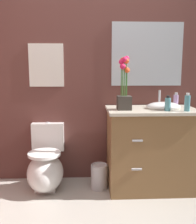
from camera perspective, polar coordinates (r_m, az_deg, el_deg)
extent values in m
cube|color=brown|center=(3.00, 3.66, 8.67)|extent=(4.00, 0.05, 2.50)
ellipsoid|color=white|center=(2.89, -11.47, -12.90)|extent=(0.38, 0.48, 0.40)
cube|color=white|center=(2.98, -11.25, -14.49)|extent=(0.22, 0.26, 0.18)
cube|color=white|center=(3.06, -10.86, -5.30)|extent=(0.36, 0.13, 0.32)
cylinder|color=white|center=(2.80, -11.68, -8.98)|extent=(0.34, 0.34, 0.03)
cylinder|color=#B7B7BC|center=(3.02, -10.96, -2.37)|extent=(0.04, 0.04, 0.02)
cube|color=brown|center=(2.88, 11.42, -8.22)|extent=(0.90, 0.52, 0.85)
cube|color=beige|center=(2.78, 11.72, 0.42)|extent=(0.94, 0.56, 0.03)
ellipsoid|color=white|center=(2.81, 14.12, 1.14)|extent=(0.36, 0.26, 0.10)
cylinder|color=#B7B7BC|center=(2.95, 13.29, 2.94)|extent=(0.02, 0.02, 0.18)
cube|color=#B7B7BC|center=(2.53, 8.64, -6.24)|extent=(0.10, 0.02, 0.02)
cube|color=#B7B7BC|center=(2.63, 8.48, -12.31)|extent=(0.10, 0.02, 0.02)
cube|color=#38332D|center=(2.66, 5.74, 2.01)|extent=(0.14, 0.14, 0.14)
cylinder|color=#386B2D|center=(2.65, 6.33, 6.29)|extent=(0.01, 0.01, 0.26)
sphere|color=#EA4C23|center=(2.64, 6.38, 9.09)|extent=(0.06, 0.06, 0.06)
cylinder|color=#386B2D|center=(2.66, 6.22, 7.53)|extent=(0.01, 0.01, 0.37)
sphere|color=#E01E51|center=(2.66, 6.29, 11.53)|extent=(0.06, 0.06, 0.06)
cylinder|color=#386B2D|center=(2.66, 5.73, 6.60)|extent=(0.01, 0.01, 0.28)
sphere|color=#EA4C23|center=(2.66, 5.78, 9.67)|extent=(0.06, 0.06, 0.06)
cylinder|color=#386B2D|center=(2.65, 5.43, 7.39)|extent=(0.01, 0.01, 0.36)
sphere|color=#EA4C23|center=(2.65, 5.49, 11.25)|extent=(0.06, 0.06, 0.06)
cylinder|color=#386B2D|center=(2.63, 5.12, 7.19)|extent=(0.01, 0.01, 0.34)
sphere|color=#E01E51|center=(2.63, 5.18, 10.89)|extent=(0.06, 0.06, 0.06)
cylinder|color=#386B2D|center=(2.62, 5.39, 6.68)|extent=(0.01, 0.01, 0.30)
sphere|color=#E01E51|center=(2.61, 5.44, 9.92)|extent=(0.06, 0.06, 0.06)
cylinder|color=#386B2D|center=(2.62, 5.80, 7.40)|extent=(0.01, 0.01, 0.36)
sphere|color=#E01E51|center=(2.62, 5.87, 11.35)|extent=(0.06, 0.06, 0.06)
cylinder|color=#386B2D|center=(2.63, 6.16, 7.27)|extent=(0.01, 0.01, 0.35)
sphere|color=#EA4C23|center=(2.63, 6.23, 11.07)|extent=(0.06, 0.06, 0.06)
cylinder|color=teal|center=(2.66, 15.03, 1.63)|extent=(0.06, 0.06, 0.13)
cylinder|color=black|center=(2.65, 15.10, 3.27)|extent=(0.03, 0.03, 0.02)
cylinder|color=#B28CBF|center=(2.88, 16.67, 2.24)|extent=(0.05, 0.05, 0.14)
cylinder|color=#B7B7BC|center=(2.88, 16.75, 3.85)|extent=(0.03, 0.03, 0.02)
cylinder|color=teal|center=(2.70, 18.97, 1.82)|extent=(0.06, 0.06, 0.16)
cylinder|color=silver|center=(2.69, 19.07, 3.73)|extent=(0.03, 0.03, 0.02)
cylinder|color=#B7B7BC|center=(2.91, 0.28, -14.03)|extent=(0.18, 0.18, 0.26)
torus|color=#B7B7BC|center=(2.86, 0.28, -11.55)|extent=(0.18, 0.18, 0.01)
cube|color=silver|center=(2.99, -11.28, 10.00)|extent=(0.38, 0.01, 0.47)
cube|color=#B2BCC6|center=(3.04, 10.71, 12.31)|extent=(0.80, 0.01, 0.70)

